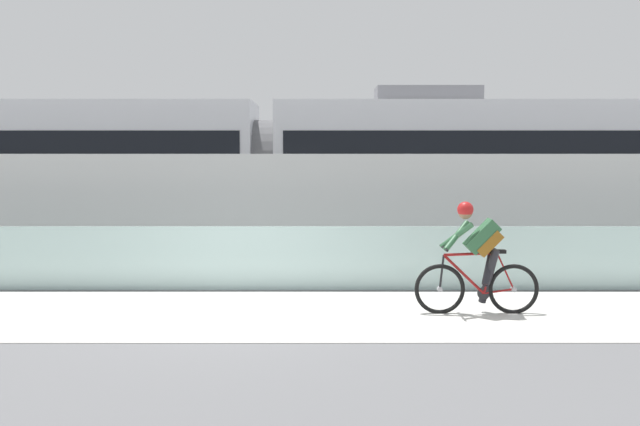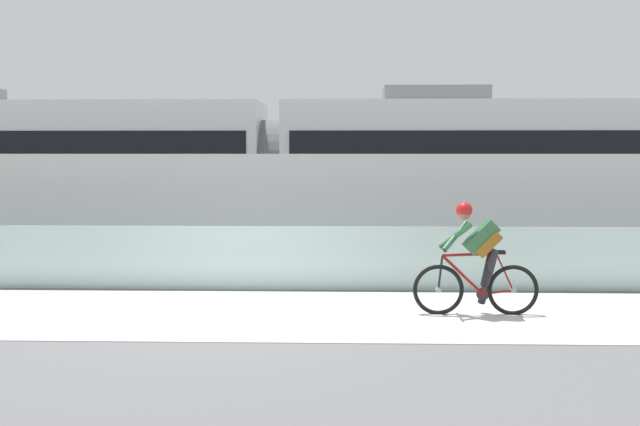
# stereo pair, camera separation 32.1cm
# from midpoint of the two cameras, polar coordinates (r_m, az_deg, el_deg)

# --- Properties ---
(ground_plane) EXTENTS (200.00, 200.00, 0.00)m
(ground_plane) POSITION_cam_midpoint_polar(r_m,az_deg,el_deg) (10.52, -6.16, -7.86)
(ground_plane) COLOR slate
(bike_path_deck) EXTENTS (32.00, 3.20, 0.01)m
(bike_path_deck) POSITION_cam_midpoint_polar(r_m,az_deg,el_deg) (10.52, -6.16, -7.83)
(bike_path_deck) COLOR silver
(bike_path_deck) RESTS_ON ground
(glass_parapet) EXTENTS (32.00, 0.05, 1.07)m
(glass_parapet) POSITION_cam_midpoint_polar(r_m,az_deg,el_deg) (12.23, -5.01, -3.53)
(glass_parapet) COLOR silver
(glass_parapet) RESTS_ON ground
(concrete_barrier_wall) EXTENTS (32.00, 0.36, 2.27)m
(concrete_barrier_wall) POSITION_cam_midpoint_polar(r_m,az_deg,el_deg) (13.94, -4.17, -0.01)
(concrete_barrier_wall) COLOR silver
(concrete_barrier_wall) RESTS_ON ground
(tram_rail_near) EXTENTS (32.00, 0.08, 0.01)m
(tram_rail_near) POSITION_cam_midpoint_polar(r_m,az_deg,el_deg) (16.52, -3.27, -3.20)
(tram_rail_near) COLOR #595654
(tram_rail_near) RESTS_ON ground
(tram_rail_far) EXTENTS (32.00, 0.08, 0.01)m
(tram_rail_far) POSITION_cam_midpoint_polar(r_m,az_deg,el_deg) (17.94, -2.88, -2.56)
(tram_rail_far) COLOR #595654
(tram_rail_far) RESTS_ON ground
(tram) EXTENTS (22.56, 2.54, 3.81)m
(tram) POSITION_cam_midpoint_polar(r_m,az_deg,el_deg) (17.08, -3.21, 3.42)
(tram) COLOR silver
(tram) RESTS_ON ground
(cyclist_on_bike) EXTENTS (1.77, 0.58, 1.61)m
(cyclist_on_bike) POSITION_cam_midpoint_polar(r_m,az_deg,el_deg) (10.49, 13.07, -3.65)
(cyclist_on_bike) COLOR black
(cyclist_on_bike) RESTS_ON ground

